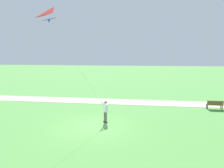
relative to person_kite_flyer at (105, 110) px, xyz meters
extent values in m
plane|color=#569947|center=(0.86, -0.85, -1.05)|extent=(120.00, 120.00, 0.00)
cube|color=#B7AD99|center=(-6.45, 1.15, -1.04)|extent=(3.34, 32.06, 0.02)
cube|color=#232328|center=(0.09, 0.07, -1.02)|extent=(0.23, 0.26, 0.06)
cylinder|color=slate|center=(0.08, 0.09, -0.60)|extent=(0.14, 0.14, 0.82)
cube|color=#232328|center=(-0.10, -0.07, -1.02)|extent=(0.23, 0.26, 0.06)
cylinder|color=slate|center=(-0.11, -0.05, -0.60)|extent=(0.14, 0.14, 0.82)
cube|color=white|center=(-0.01, 0.02, 0.11)|extent=(0.45, 0.42, 0.60)
sphere|color=#996B4C|center=(-0.01, 0.02, 0.57)|extent=(0.22, 0.22, 0.22)
ellipsoid|color=black|center=(-0.02, 0.03, 0.61)|extent=(0.31, 0.31, 0.13)
cylinder|color=white|center=(0.19, -0.11, 0.56)|extent=(0.17, 0.56, 0.43)
cylinder|color=white|center=(0.05, -0.21, 0.56)|extent=(0.54, 0.31, 0.43)
sphere|color=#996B4C|center=(0.21, -0.29, 0.69)|extent=(0.10, 0.10, 0.10)
pyramid|color=red|center=(2.11, -2.96, 6.85)|extent=(1.83, 1.95, 0.69)
cone|color=blue|center=(2.41, -3.22, 6.43)|extent=(0.28, 0.28, 0.22)
cylinder|color=black|center=(2.41, -3.22, 6.54)|extent=(1.16, 1.36, 0.02)
cylinder|color=silver|center=(1.31, -1.75, 3.53)|extent=(2.21, 2.94, 5.69)
cube|color=brown|center=(-4.59, 10.10, -0.60)|extent=(0.48, 1.51, 0.05)
cube|color=brown|center=(-4.40, 10.10, -0.37)|extent=(0.08, 1.50, 0.40)
cube|color=#2D2D33|center=(-4.77, 9.44, -0.82)|extent=(0.06, 0.06, 0.45)
cube|color=#2D2D33|center=(-4.45, 9.43, -0.82)|extent=(0.06, 0.06, 0.45)
cube|color=#2D2D33|center=(-4.73, 10.78, -0.82)|extent=(0.06, 0.06, 0.45)
cube|color=#2D2D33|center=(-4.41, 10.77, -0.82)|extent=(0.06, 0.06, 0.45)
camera|label=1|loc=(14.95, 2.01, 4.61)|focal=31.83mm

